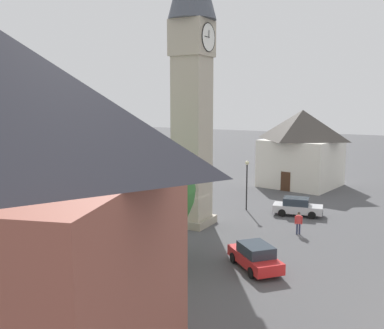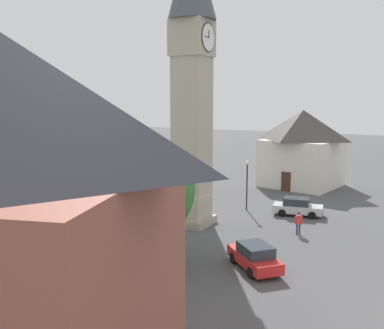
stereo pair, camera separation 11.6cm
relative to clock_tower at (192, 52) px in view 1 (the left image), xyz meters
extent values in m
plane|color=#4C4C4F|center=(0.00, 0.00, -13.35)|extent=(200.00, 200.00, 0.00)
cube|color=gray|center=(0.00, 0.00, -13.05)|extent=(3.02, 3.02, 0.60)
cube|color=#ADA38E|center=(0.00, 0.00, -6.53)|extent=(2.42, 2.42, 12.42)
cube|color=#ADA38E|center=(0.00, 0.00, 1.01)|extent=(2.71, 2.71, 2.66)
cylinder|color=white|center=(0.00, 1.38, 1.01)|extent=(2.03, 0.04, 2.03)
torus|color=black|center=(0.00, 1.39, 1.01)|extent=(2.09, 0.06, 2.09)
cube|color=black|center=(0.00, 1.42, 1.23)|extent=(0.05, 0.02, 0.57)
cube|color=black|center=(0.30, 1.42, 1.01)|extent=(0.77, 0.02, 0.04)
cylinder|color=white|center=(0.00, -1.38, 1.01)|extent=(2.03, 0.04, 2.03)
torus|color=black|center=(0.00, -1.39, 1.01)|extent=(2.09, 0.06, 2.09)
cube|color=#236B38|center=(-9.63, -8.31, -12.76)|extent=(4.44, 3.18, 0.64)
cube|color=#28333D|center=(-9.76, -8.37, -12.14)|extent=(2.55, 2.26, 0.64)
cylinder|color=black|center=(-8.81, -7.09, -13.03)|extent=(0.67, 0.46, 0.64)
cylinder|color=black|center=(-8.18, -8.56, -13.03)|extent=(0.67, 0.46, 0.64)
cylinder|color=black|center=(-11.07, -8.07, -13.03)|extent=(0.67, 0.46, 0.64)
cylinder|color=black|center=(-10.44, -9.54, -13.03)|extent=(0.67, 0.46, 0.64)
cube|color=black|center=(-7.77, -7.51, -12.98)|extent=(0.77, 1.58, 0.16)
cube|color=#236B38|center=(-0.95, -9.65, -12.76)|extent=(4.00, 4.19, 0.64)
cube|color=#28333D|center=(-0.85, -9.76, -12.14)|extent=(2.56, 2.61, 0.64)
cylinder|color=black|center=(-2.36, -9.27, -13.03)|extent=(0.59, 0.62, 0.64)
cylinder|color=black|center=(-1.17, -8.20, -13.03)|extent=(0.59, 0.62, 0.64)
cylinder|color=black|center=(-0.72, -11.10, -13.03)|extent=(0.59, 0.62, 0.64)
cylinder|color=black|center=(0.47, -10.03, -13.03)|extent=(0.59, 0.62, 0.64)
cube|color=black|center=(-2.29, -8.14, -12.98)|extent=(1.32, 1.20, 0.16)
cube|color=red|center=(6.27, 7.67, -12.76)|extent=(4.02, 4.18, 0.64)
cube|color=#28333D|center=(6.37, 7.79, -12.14)|extent=(2.57, 2.60, 0.64)
cylinder|color=black|center=(6.04, 6.23, -13.03)|extent=(0.59, 0.62, 0.64)
cylinder|color=black|center=(4.85, 7.30, -13.03)|extent=(0.59, 0.62, 0.64)
cylinder|color=black|center=(7.69, 8.04, -13.03)|extent=(0.59, 0.62, 0.64)
cylinder|color=black|center=(6.51, 9.12, -13.03)|extent=(0.59, 0.62, 0.64)
cube|color=black|center=(4.91, 6.18, -12.98)|extent=(1.31, 1.21, 0.16)
cube|color=silver|center=(-6.70, 6.64, -12.76)|extent=(2.44, 4.35, 0.64)
cube|color=#28333D|center=(-6.67, 6.49, -12.14)|extent=(1.92, 2.35, 0.64)
cylinder|color=black|center=(-7.72, 7.70, -13.03)|extent=(0.34, 0.67, 0.64)
cylinder|color=black|center=(-6.14, 8.00, -13.03)|extent=(0.34, 0.67, 0.64)
cylinder|color=black|center=(-7.26, 5.28, -13.03)|extent=(0.34, 0.67, 0.64)
cylinder|color=black|center=(-5.68, 5.58, -13.03)|extent=(0.34, 0.67, 0.64)
cube|color=black|center=(-7.08, 8.62, -12.98)|extent=(1.66, 0.43, 0.16)
cylinder|color=#2D3351|center=(-1.42, 8.05, -12.94)|extent=(0.13, 0.13, 0.82)
cylinder|color=#2D3351|center=(-1.49, 8.22, -12.94)|extent=(0.13, 0.13, 0.82)
cube|color=#D13838|center=(-1.46, 8.14, -12.23)|extent=(0.34, 0.42, 0.60)
cylinder|color=#D13838|center=(-1.37, 7.92, -12.28)|extent=(0.09, 0.09, 0.60)
cylinder|color=#D13838|center=(-1.55, 8.35, -12.28)|extent=(0.09, 0.09, 0.60)
sphere|color=tan|center=(-1.46, 8.14, -11.78)|extent=(0.22, 0.22, 0.22)
sphere|color=black|center=(-1.45, 8.14, -11.76)|extent=(0.20, 0.20, 0.20)
cylinder|color=brown|center=(8.75, 1.65, -12.11)|extent=(0.44, 0.44, 2.47)
sphere|color=#337033|center=(8.75, 1.65, -8.75)|extent=(6.05, 6.05, 6.05)
cube|color=#422819|center=(12.90, -2.55, -12.30)|extent=(0.29, 1.09, 2.10)
cube|color=#995142|center=(22.41, 6.98, -9.29)|extent=(9.76, 9.76, 8.12)
cube|color=silver|center=(-19.63, 3.36, -10.68)|extent=(8.62, 8.75, 5.33)
pyramid|color=#47423D|center=(-19.63, 3.36, -6.35)|extent=(9.05, 9.19, 3.35)
cube|color=#422819|center=(-15.95, 2.73, -12.30)|extent=(0.26, 1.10, 2.10)
cylinder|color=black|center=(-6.28, 2.11, -11.30)|extent=(0.12, 0.12, 4.10)
sphere|color=beige|center=(-6.28, 2.11, -9.06)|extent=(0.36, 0.36, 0.36)
camera|label=1|loc=(29.38, 16.26, -3.48)|focal=40.70mm
camera|label=2|loc=(29.32, 16.37, -3.48)|focal=40.70mm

